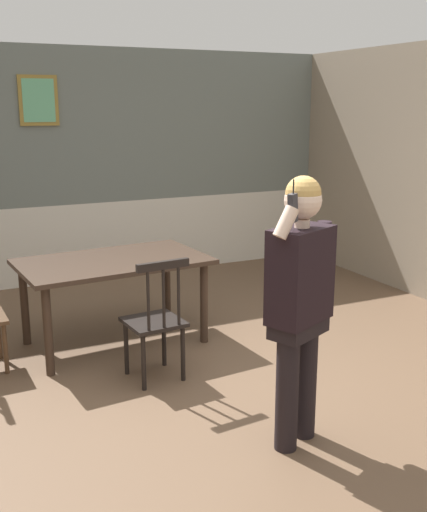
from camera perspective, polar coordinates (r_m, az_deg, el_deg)
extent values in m
plane|color=brown|center=(4.48, -0.03, -13.85)|extent=(8.07, 8.07, 0.00)
cube|color=slate|center=(7.45, -12.43, 11.62)|extent=(6.45, 0.12, 1.79)
cube|color=silver|center=(7.63, -11.92, 1.35)|extent=(6.45, 0.14, 0.93)
cube|color=silver|center=(7.52, -12.04, 4.78)|extent=(6.45, 0.05, 0.06)
cube|color=olive|center=(7.28, -15.89, 13.67)|extent=(0.43, 0.03, 0.55)
cube|color=#6ABE8E|center=(7.27, -15.86, 13.68)|extent=(0.35, 0.01, 0.47)
cube|color=#38281E|center=(5.43, -9.29, -0.51)|extent=(1.67, 1.08, 0.04)
cylinder|color=#38281E|center=(5.00, -15.06, -6.73)|extent=(0.07, 0.07, 0.73)
cylinder|color=#38281E|center=(5.49, -0.89, -4.36)|extent=(0.07, 0.07, 0.73)
cylinder|color=#38281E|center=(5.69, -17.08, -4.33)|extent=(0.07, 0.07, 0.73)
cylinder|color=#38281E|center=(6.13, -4.33, -2.44)|extent=(0.07, 0.07, 0.73)
cube|color=black|center=(4.78, -5.57, -6.09)|extent=(0.45, 0.45, 0.03)
cube|color=black|center=(4.47, -4.70, -0.85)|extent=(0.41, 0.08, 0.06)
cylinder|color=black|center=(4.49, -6.07, -3.83)|extent=(0.02, 0.02, 0.51)
cylinder|color=black|center=(4.54, -4.65, -3.59)|extent=(0.02, 0.02, 0.51)
cylinder|color=black|center=(4.59, -3.26, -3.36)|extent=(0.02, 0.02, 0.51)
cylinder|color=black|center=(4.95, -8.07, -8.40)|extent=(0.04, 0.04, 0.44)
cylinder|color=black|center=(5.07, -4.60, -7.73)|extent=(0.04, 0.04, 0.44)
cylinder|color=black|center=(4.67, -6.48, -9.75)|extent=(0.04, 0.04, 0.44)
cylinder|color=black|center=(4.80, -2.85, -9.00)|extent=(0.04, 0.04, 0.44)
cylinder|color=#513823|center=(5.18, -18.69, -8.13)|extent=(0.04, 0.04, 0.42)
cylinder|color=black|center=(4.02, 8.53, -11.00)|extent=(0.14, 0.14, 0.81)
cylinder|color=black|center=(3.86, 6.82, -12.05)|extent=(0.14, 0.14, 0.81)
cube|color=black|center=(3.79, 7.88, -6.38)|extent=(0.43, 0.35, 0.12)
cube|color=black|center=(3.69, 8.04, -1.75)|extent=(0.48, 0.38, 0.57)
cylinder|color=black|center=(3.90, 10.07, -0.77)|extent=(0.09, 0.09, 0.55)
cylinder|color=beige|center=(3.45, 6.72, 3.09)|extent=(0.16, 0.09, 0.20)
cylinder|color=beige|center=(3.62, 8.21, 3.01)|extent=(0.09, 0.09, 0.05)
sphere|color=beige|center=(3.60, 8.28, 5.12)|extent=(0.22, 0.22, 0.22)
sphere|color=tan|center=(3.59, 8.30, 5.73)|extent=(0.21, 0.21, 0.21)
cube|color=#2D2D33|center=(3.46, 7.35, 4.44)|extent=(0.08, 0.06, 0.16)
cylinder|color=black|center=(3.45, 7.41, 6.40)|extent=(0.01, 0.01, 0.08)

